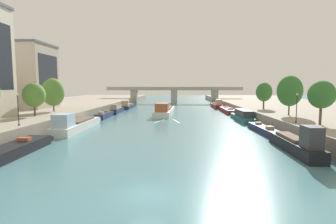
# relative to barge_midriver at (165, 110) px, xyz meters

# --- Properties ---
(ground_plane) EXTENTS (400.00, 400.00, 0.00)m
(ground_plane) POSITION_rel_barge_midriver_xyz_m (1.69, -52.45, -1.04)
(ground_plane) COLOR teal
(quay_left) EXTENTS (36.00, 170.00, 2.30)m
(quay_left) POSITION_rel_barge_midriver_xyz_m (-34.35, 2.55, 0.11)
(quay_left) COLOR gray
(quay_left) RESTS_ON ground
(quay_right) EXTENTS (36.00, 170.00, 2.30)m
(quay_right) POSITION_rel_barge_midriver_xyz_m (37.74, 2.55, 0.11)
(quay_right) COLOR gray
(quay_right) RESTS_ON ground
(barge_midriver) EXTENTS (5.05, 22.12, 3.44)m
(barge_midriver) POSITION_rel_barge_midriver_xyz_m (0.00, 0.00, 0.00)
(barge_midriver) COLOR silver
(barge_midriver) RESTS_ON ground
(wake_behind_barge) EXTENTS (5.60, 6.01, 0.03)m
(wake_behind_barge) POSITION_rel_barge_midriver_xyz_m (1.56, -13.96, -1.03)
(wake_behind_barge) COLOR silver
(wake_behind_barge) RESTS_ON ground
(moored_boat_left_far) EXTENTS (3.04, 14.17, 2.29)m
(moored_boat_left_far) POSITION_rel_barge_midriver_xyz_m (-14.24, -43.25, -0.42)
(moored_boat_left_far) COLOR black
(moored_boat_left_far) RESTS_ON ground
(moored_boat_left_upstream) EXTENTS (3.58, 17.00, 3.34)m
(moored_boat_left_upstream) POSITION_rel_barge_midriver_xyz_m (-14.01, -26.01, -0.04)
(moored_boat_left_upstream) COLOR silver
(moored_boat_left_upstream) RESTS_ON ground
(moored_boat_left_gap_after) EXTENTS (2.25, 10.94, 2.36)m
(moored_boat_left_gap_after) POSITION_rel_barge_midriver_xyz_m (-14.06, -8.43, -0.38)
(moored_boat_left_gap_after) COLOR #1E284C
(moored_boat_left_gap_after) RESTS_ON ground
(moored_boat_left_lone) EXTENTS (2.32, 11.70, 2.47)m
(moored_boat_left_lone) POSITION_rel_barge_midriver_xyz_m (-13.91, 3.34, -0.00)
(moored_boat_left_lone) COLOR #1E284C
(moored_boat_left_lone) RESTS_ON ground
(moored_boat_left_midway) EXTENTS (3.23, 15.39, 2.91)m
(moored_boat_left_midway) POSITION_rel_barge_midriver_xyz_m (-13.89, 19.11, -0.17)
(moored_boat_left_midway) COLOR #1E284C
(moored_boat_left_midway) RESTS_ON ground
(moored_boat_right_second) EXTENTS (2.23, 12.21, 3.61)m
(moored_boat_right_second) POSITION_rel_barge_midriver_xyz_m (17.43, -40.18, 0.03)
(moored_boat_right_second) COLOR black
(moored_boat_right_second) RESTS_ON ground
(moored_boat_right_near) EXTENTS (2.17, 11.17, 2.15)m
(moored_boat_right_near) POSITION_rel_barge_midriver_xyz_m (17.78, -27.01, -0.48)
(moored_boat_right_near) COLOR #1E284C
(moored_boat_right_near) RESTS_ON ground
(moored_boat_right_end) EXTENTS (2.91, 13.57, 2.48)m
(moored_boat_right_end) POSITION_rel_barge_midriver_xyz_m (18.11, -12.34, -0.00)
(moored_boat_right_end) COLOR #23666B
(moored_boat_right_end) RESTS_ON ground
(moored_boat_right_midway) EXTENTS (2.59, 15.09, 2.30)m
(moored_boat_right_midway) POSITION_rel_barge_midriver_xyz_m (18.01, 5.53, -0.42)
(moored_boat_right_midway) COLOR maroon
(moored_boat_right_midway) RESTS_ON ground
(moored_boat_right_downstream) EXTENTS (2.68, 13.56, 3.16)m
(moored_boat_right_downstream) POSITION_rel_barge_midriver_xyz_m (17.29, 22.23, -0.08)
(moored_boat_right_downstream) COLOR maroon
(moored_boat_right_downstream) RESTS_ON ground
(tree_left_far) EXTENTS (3.84, 3.84, 5.91)m
(tree_left_far) POSITION_rel_barge_midriver_xyz_m (-21.67, -25.27, 5.02)
(tree_left_far) COLOR brown
(tree_left_far) RESTS_ON quay_left
(tree_left_midway) EXTENTS (4.55, 4.55, 6.96)m
(tree_left_midway) POSITION_rel_barge_midriver_xyz_m (-22.47, -16.67, 5.32)
(tree_left_midway) COLOR brown
(tree_left_midway) RESTS_ON quay_left
(tree_right_distant) EXTENTS (3.53, 3.53, 6.09)m
(tree_right_distant) POSITION_rel_barge_midriver_xyz_m (23.54, -33.48, 5.41)
(tree_right_distant) COLOR brown
(tree_right_distant) RESTS_ON quay_right
(tree_right_midway) EXTENTS (4.43, 4.43, 7.24)m
(tree_right_midway) POSITION_rel_barge_midriver_xyz_m (24.03, -21.98, 5.72)
(tree_right_midway) COLOR brown
(tree_right_midway) RESTS_ON quay_right
(tree_right_end_of_row) EXTENTS (3.70, 3.70, 6.18)m
(tree_right_end_of_row) POSITION_rel_barge_midriver_xyz_m (24.08, -7.57, 5.18)
(tree_right_end_of_row) COLOR brown
(tree_right_end_of_row) RESTS_ON quay_right
(lamppost_left_bank) EXTENTS (0.28, 0.28, 4.34)m
(lamppost_left_bank) POSITION_rel_barge_midriver_xyz_m (-17.67, -36.17, 3.65)
(lamppost_left_bank) COLOR black
(lamppost_left_bank) RESTS_ON quay_left
(lamppost_right_bank) EXTENTS (0.28, 0.28, 4.28)m
(lamppost_right_bank) POSITION_rel_barge_midriver_xyz_m (21.02, -31.79, 3.62)
(lamppost_right_bank) COLOR black
(lamppost_right_bank) RESTS_ON quay_right
(building_left_middle) EXTENTS (11.73, 11.44, 15.54)m
(building_left_middle) POSITION_rel_barge_midriver_xyz_m (-33.27, -8.16, 9.04)
(building_left_middle) COLOR #A89989
(building_left_middle) RESTS_ON quay_left
(bridge_far) EXTENTS (60.09, 4.40, 7.32)m
(bridge_far) POSITION_rel_barge_midriver_xyz_m (1.69, 46.09, 3.61)
(bridge_far) COLOR #9E998E
(bridge_far) RESTS_ON ground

